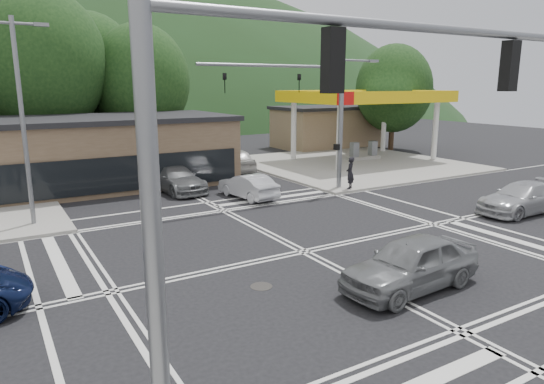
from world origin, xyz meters
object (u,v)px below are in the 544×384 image
car_queue_a (248,186)px  car_queue_b (235,160)px  car_silver_east (522,198)px  car_northbound (175,179)px  car_grey_center (411,263)px  pedestrian (350,173)px

car_queue_a → car_queue_b: (3.12, 7.92, 0.18)m
car_silver_east → car_queue_a: bearing=-131.7°
car_queue_a → car_northbound: size_ratio=0.79×
car_grey_center → car_queue_b: 21.91m
car_silver_east → pedestrian: bearing=-151.5°
car_grey_center → car_northbound: car_grey_center is taller
car_northbound → pedestrian: size_ratio=2.77×
car_grey_center → car_silver_east: bearing=104.3°
car_silver_east → car_northbound: (-13.07, 13.56, 0.02)m
car_grey_center → car_queue_a: bearing=170.3°
car_queue_a → car_grey_center: bearing=76.9°
car_grey_center → car_silver_east: size_ratio=0.94×
car_silver_east → pedestrian: size_ratio=2.72×
car_queue_a → pedestrian: bearing=159.3°
car_silver_east → pedestrian: (-4.10, 8.27, 0.35)m
car_northbound → car_queue_a: bearing=-59.5°
car_silver_east → car_queue_a: 14.11m
car_silver_east → car_northbound: 18.83m
car_queue_b → pedestrian: 9.88m
car_silver_east → car_queue_a: size_ratio=1.24×
car_silver_east → car_queue_b: size_ratio=1.02×
car_silver_east → car_queue_b: (-7.07, 17.69, 0.11)m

